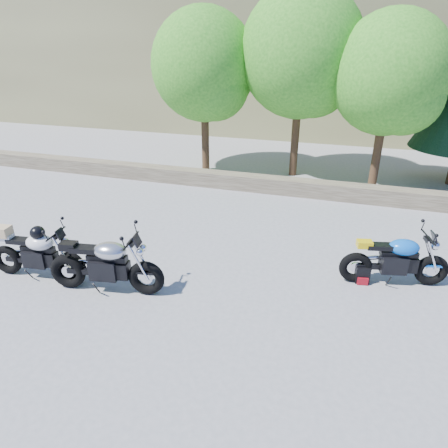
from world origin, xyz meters
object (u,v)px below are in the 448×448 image
at_px(white_bike, 36,252).
at_px(blue_bike, 396,260).
at_px(backpack, 362,275).
at_px(silver_bike, 106,265).

xyz_separation_m(white_bike, blue_bike, (7.05, 1.96, -0.05)).
distance_m(white_bike, backpack, 6.72).
bearing_deg(backpack, blue_bike, 4.88).
distance_m(silver_bike, backpack, 5.14).
distance_m(silver_bike, white_bike, 1.67).
xyz_separation_m(silver_bike, white_bike, (-1.67, 0.02, 0.00)).
bearing_deg(blue_bike, backpack, -178.22).
bearing_deg(backpack, silver_bike, -169.10).
xyz_separation_m(blue_bike, backpack, (-0.59, -0.16, -0.35)).
bearing_deg(silver_bike, blue_bike, 11.07).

